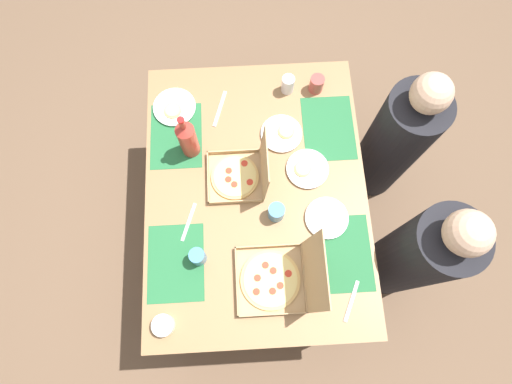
{
  "coord_description": "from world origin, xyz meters",
  "views": [
    {
      "loc": [
        0.6,
        -0.03,
        2.65
      ],
      "look_at": [
        0.0,
        0.0,
        0.74
      ],
      "focal_mm": 28.95,
      "sensor_mm": 36.0,
      "label": 1
    }
  ],
  "objects_px": {
    "plate_near_right": "(282,134)",
    "cup_spare": "(276,212)",
    "diner_right_seat": "(414,255)",
    "plate_far_right": "(327,218)",
    "cup_clear_right": "(288,84)",
    "condiment_bowl": "(163,325)",
    "pizza_box_corner_left": "(241,174)",
    "plate_middle": "(307,169)",
    "cup_clear_left": "(198,257)",
    "diner_left_seat": "(393,143)",
    "pizza_box_edge_far": "(280,278)",
    "plate_far_left": "(174,108)",
    "cup_red": "(317,84)",
    "soda_bottle": "(187,138)"
  },
  "relations": [
    {
      "from": "plate_middle",
      "to": "soda_bottle",
      "type": "distance_m",
      "value": 0.6
    },
    {
      "from": "plate_far_right",
      "to": "cup_clear_left",
      "type": "relative_size",
      "value": 2.04
    },
    {
      "from": "pizza_box_corner_left",
      "to": "soda_bottle",
      "type": "relative_size",
      "value": 0.93
    },
    {
      "from": "pizza_box_edge_far",
      "to": "plate_far_right",
      "type": "relative_size",
      "value": 1.75
    },
    {
      "from": "soda_bottle",
      "to": "cup_red",
      "type": "height_order",
      "value": "soda_bottle"
    },
    {
      "from": "plate_far_left",
      "to": "plate_middle",
      "type": "bearing_deg",
      "value": 60.15
    },
    {
      "from": "plate_near_right",
      "to": "cup_red",
      "type": "bearing_deg",
      "value": 142.09
    },
    {
      "from": "plate_near_right",
      "to": "cup_clear_left",
      "type": "height_order",
      "value": "cup_clear_left"
    },
    {
      "from": "pizza_box_corner_left",
      "to": "plate_middle",
      "type": "distance_m",
      "value": 0.33
    },
    {
      "from": "pizza_box_edge_far",
      "to": "plate_far_right",
      "type": "xyz_separation_m",
      "value": [
        -0.27,
        0.25,
        -0.04
      ]
    },
    {
      "from": "plate_far_right",
      "to": "cup_spare",
      "type": "distance_m",
      "value": 0.24
    },
    {
      "from": "cup_spare",
      "to": "diner_right_seat",
      "type": "xyz_separation_m",
      "value": [
        0.2,
        0.71,
        -0.25
      ]
    },
    {
      "from": "plate_far_right",
      "to": "cup_spare",
      "type": "relative_size",
      "value": 2.14
    },
    {
      "from": "cup_clear_left",
      "to": "cup_red",
      "type": "bearing_deg",
      "value": 143.98
    },
    {
      "from": "plate_far_right",
      "to": "pizza_box_corner_left",
      "type": "bearing_deg",
      "value": -120.25
    },
    {
      "from": "plate_middle",
      "to": "diner_left_seat",
      "type": "bearing_deg",
      "value": 112.07
    },
    {
      "from": "cup_clear_right",
      "to": "condiment_bowl",
      "type": "height_order",
      "value": "cup_clear_right"
    },
    {
      "from": "plate_far_right",
      "to": "cup_clear_right",
      "type": "bearing_deg",
      "value": -169.36
    },
    {
      "from": "cup_red",
      "to": "diner_left_seat",
      "type": "distance_m",
      "value": 0.58
    },
    {
      "from": "pizza_box_edge_far",
      "to": "diner_left_seat",
      "type": "bearing_deg",
      "value": 136.12
    },
    {
      "from": "diner_left_seat",
      "to": "pizza_box_corner_left",
      "type": "bearing_deg",
      "value": -74.38
    },
    {
      "from": "plate_far_right",
      "to": "condiment_bowl",
      "type": "xyz_separation_m",
      "value": [
        0.44,
        -0.77,
        0.01
      ]
    },
    {
      "from": "plate_far_right",
      "to": "condiment_bowl",
      "type": "height_order",
      "value": "condiment_bowl"
    },
    {
      "from": "pizza_box_edge_far",
      "to": "condiment_bowl",
      "type": "bearing_deg",
      "value": -71.9
    },
    {
      "from": "cup_clear_right",
      "to": "condiment_bowl",
      "type": "xyz_separation_m",
      "value": [
        1.15,
        -0.63,
        -0.03
      ]
    },
    {
      "from": "cup_clear_right",
      "to": "cup_spare",
      "type": "xyz_separation_m",
      "value": [
        0.67,
        -0.11,
        -0.0
      ]
    },
    {
      "from": "pizza_box_corner_left",
      "to": "cup_clear_right",
      "type": "height_order",
      "value": "pizza_box_corner_left"
    },
    {
      "from": "pizza_box_corner_left",
      "to": "cup_spare",
      "type": "xyz_separation_m",
      "value": [
        0.2,
        0.16,
        0.0
      ]
    },
    {
      "from": "pizza_box_edge_far",
      "to": "plate_far_left",
      "type": "xyz_separation_m",
      "value": [
        -0.9,
        -0.48,
        -0.04
      ]
    },
    {
      "from": "pizza_box_edge_far",
      "to": "condiment_bowl",
      "type": "height_order",
      "value": "pizza_box_edge_far"
    },
    {
      "from": "pizza_box_edge_far",
      "to": "diner_right_seat",
      "type": "bearing_deg",
      "value": 98.1
    },
    {
      "from": "plate_far_right",
      "to": "cup_clear_right",
      "type": "distance_m",
      "value": 0.72
    },
    {
      "from": "plate_far_left",
      "to": "condiment_bowl",
      "type": "height_order",
      "value": "condiment_bowl"
    },
    {
      "from": "plate_near_right",
      "to": "soda_bottle",
      "type": "bearing_deg",
      "value": -82.76
    },
    {
      "from": "plate_middle",
      "to": "cup_clear_right",
      "type": "bearing_deg",
      "value": -172.21
    },
    {
      "from": "plate_middle",
      "to": "cup_red",
      "type": "distance_m",
      "value": 0.46
    },
    {
      "from": "plate_middle",
      "to": "cup_clear_right",
      "type": "height_order",
      "value": "cup_clear_right"
    },
    {
      "from": "soda_bottle",
      "to": "pizza_box_corner_left",
      "type": "bearing_deg",
      "value": 56.4
    },
    {
      "from": "plate_near_right",
      "to": "cup_spare",
      "type": "relative_size",
      "value": 2.17
    },
    {
      "from": "cup_clear_right",
      "to": "diner_left_seat",
      "type": "distance_m",
      "value": 0.71
    },
    {
      "from": "cup_spare",
      "to": "plate_far_right",
      "type": "bearing_deg",
      "value": 82.42
    },
    {
      "from": "pizza_box_corner_left",
      "to": "plate_far_left",
      "type": "xyz_separation_m",
      "value": [
        -0.4,
        -0.33,
        -0.04
      ]
    },
    {
      "from": "plate_middle",
      "to": "diner_right_seat",
      "type": "relative_size",
      "value": 0.18
    },
    {
      "from": "pizza_box_edge_far",
      "to": "plate_far_right",
      "type": "distance_m",
      "value": 0.37
    },
    {
      "from": "cup_clear_right",
      "to": "condiment_bowl",
      "type": "bearing_deg",
      "value": -28.88
    },
    {
      "from": "plate_far_left",
      "to": "cup_clear_right",
      "type": "height_order",
      "value": "cup_clear_right"
    },
    {
      "from": "soda_bottle",
      "to": "cup_clear_left",
      "type": "relative_size",
      "value": 3.2
    },
    {
      "from": "cup_clear_left",
      "to": "plate_middle",
      "type": "bearing_deg",
      "value": 127.26
    },
    {
      "from": "plate_middle",
      "to": "condiment_bowl",
      "type": "distance_m",
      "value": 0.98
    },
    {
      "from": "plate_near_right",
      "to": "diner_right_seat",
      "type": "bearing_deg",
      "value": 46.32
    }
  ]
}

